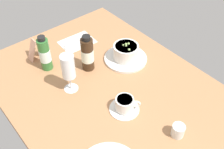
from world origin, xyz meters
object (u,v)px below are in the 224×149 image
Objects in this scene: wine_glass at (68,68)px; coffee_cup at (125,105)px; cutlery_setting at (76,42)px; creamer_jug at (178,131)px; menu_card at (36,49)px; porridge_bowl at (126,53)px; sauce_bottle_green at (45,54)px; sauce_bottle_brown at (87,54)px.

coffee_cup is at bearing -156.50° from wine_glass.
cutlery_setting is at bearing -11.82° from coffee_cup.
wine_glass is at bearing 141.85° from cutlery_setting.
menu_card is (75.63, 18.78, 2.71)cm from creamer_jug.
porridge_bowl is at bearing -131.73° from menu_card.
sauce_bottle_green is at bearing 14.97° from coffee_cup.
porridge_bowl is at bearing -110.76° from sauce_bottle_brown.
porridge_bowl is 19.87cm from sauce_bottle_brown.
wine_glass reaches higher than cutlery_setting.
cutlery_setting is 36.52cm from wine_glass.
creamer_jug is 68.46cm from sauce_bottle_green.
sauce_bottle_green is (65.58, 18.80, 5.77)cm from creamer_jug.
creamer_jug is 50.67cm from wine_glass.
sauce_bottle_brown is at bearing -130.01° from sauce_bottle_green.
creamer_jug is 77.97cm from menu_card.
menu_card reaches higher than coffee_cup.
sauce_bottle_green reaches higher than menu_card.
coffee_cup is (-23.69, 21.73, -1.02)cm from porridge_bowl.
porridge_bowl is 1.15× the size of cutlery_setting.
cutlery_setting is at bearing -70.42° from sauce_bottle_green.
porridge_bowl is 48.18cm from creamer_jug.
coffee_cup is at bearing 168.18° from cutlery_setting.
creamer_jug is 0.32× the size of sauce_bottle_brown.
menu_card is at bearing 33.69° from sauce_bottle_brown.
wine_glass is at bearing -176.82° from sauce_bottle_green.
creamer_jug is 0.55× the size of menu_card.
sauce_bottle_brown is at bearing -6.84° from coffee_cup.
creamer_jug is 53.22cm from sauce_bottle_brown.
wine_glass is (-27.07, 21.26, 12.22)cm from cutlery_setting.
coffee_cup is at bearing -167.77° from menu_card.
cutlery_setting is 3.09× the size of creamer_jug.
wine_glass is 1.01× the size of sauce_bottle_brown.
sauce_bottle_brown is at bearing 161.18° from cutlery_setting.
creamer_jug is at bearing -176.16° from sauce_bottle_brown.
porridge_bowl is 33.37cm from wine_glass.
cutlery_setting is (27.59, 10.99, -3.70)cm from porridge_bowl.
porridge_bowl is 1.13× the size of wine_glass.
wine_glass reaches higher than sauce_bottle_brown.
sauce_bottle_brown is (-12.80, -15.25, 0.15)cm from sauce_bottle_green.
porridge_bowl is 1.16× the size of sauce_bottle_green.
cutlery_setting is 23.46cm from sauce_bottle_brown.
creamer_jug is (-73.52, 3.53, 2.46)cm from cutlery_setting.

